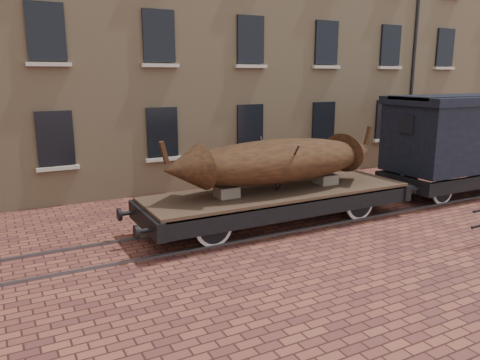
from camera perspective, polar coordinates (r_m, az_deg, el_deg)
name	(u,v)px	position (r m, az deg, el deg)	size (l,w,h in m)	color
ground	(303,220)	(13.77, 7.70, -4.90)	(90.00, 90.00, 0.00)	#572A26
warehouse_cream	(235,13)	(23.41, -0.58, 19.71)	(40.00, 10.19, 14.00)	tan
rail_track	(303,219)	(13.76, 7.70, -4.78)	(30.00, 1.52, 0.06)	#59595E
flatcar_wagon	(279,197)	(13.08, 4.75, -2.09)	(8.60, 2.33, 1.30)	#4E3A2B
iron_boat	(278,161)	(12.83, 4.68, 2.36)	(6.77, 1.97, 1.61)	#4E2E16
goods_van	(466,132)	(18.14, 25.83, 5.24)	(6.73, 2.45, 3.48)	black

